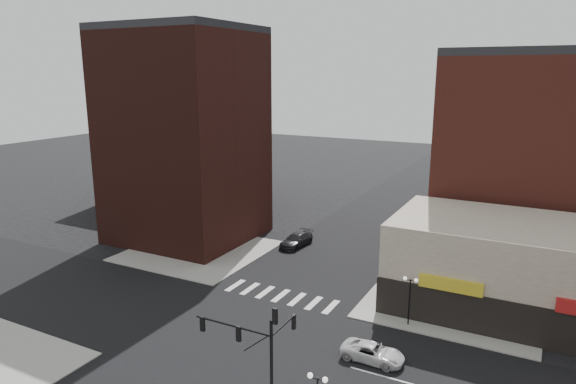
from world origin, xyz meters
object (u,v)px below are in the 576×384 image
at_px(street_lamp_ne, 410,289).
at_px(white_suv, 373,353).
at_px(traffic_signal, 260,346).
at_px(dark_sedan_north, 296,240).

bearing_deg(street_lamp_ne, white_suv, -98.13).
relative_size(street_lamp_ne, white_suv, 0.90).
bearing_deg(white_suv, traffic_signal, 158.07).
height_order(white_suv, dark_sedan_north, dark_sedan_north).
height_order(traffic_signal, white_suv, traffic_signal).
height_order(traffic_signal, dark_sedan_north, traffic_signal).
height_order(traffic_signal, street_lamp_ne, traffic_signal).
xyz_separation_m(street_lamp_ne, dark_sedan_north, (-17.16, 13.46, -2.52)).
bearing_deg(white_suv, street_lamp_ne, -7.86).
bearing_deg(traffic_signal, white_suv, 67.79).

